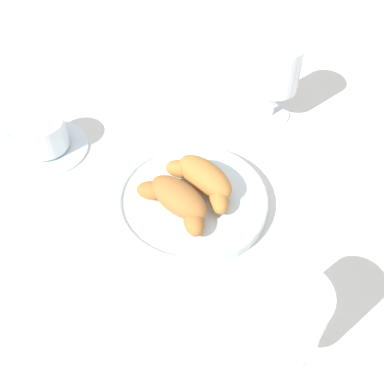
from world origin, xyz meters
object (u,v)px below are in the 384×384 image
Objects in this scene: coffee_cup_near at (43,137)px; croissant_large at (203,179)px; croissant_small at (177,199)px; juice_glass_right at (290,315)px; juice_glass_left at (277,70)px; pastry_plate at (192,200)px.

croissant_large is at bearing -145.58° from coffee_cup_near.
croissant_small is 0.96× the size of juice_glass_right.
juice_glass_left and juice_glass_right have the same top height.
croissant_large is (0.01, -0.02, 0.03)m from pastry_plate.
pastry_plate is 0.04m from croissant_large.
pastry_plate is 0.27m from juice_glass_left.
croissant_small is 0.96× the size of juice_glass_left.
pastry_plate is at bearing 103.02° from croissant_large.
juice_glass_right is (-0.25, 0.06, 0.05)m from croissant_large.
juice_glass_right is at bearing 170.66° from pastry_plate.
juice_glass_right reaches higher than coffee_cup_near.
juice_glass_left is at bearing -110.92° from coffee_cup_near.
coffee_cup_near reaches higher than pastry_plate.
juice_glass_right reaches higher than pastry_plate.
croissant_large is at bearing 113.26° from juice_glass_left.
juice_glass_left is (0.10, -0.23, 0.08)m from pastry_plate.
coffee_cup_near is 0.97× the size of juice_glass_left.
croissant_large is 0.23m from juice_glass_left.
croissant_small is at bearing -156.75° from coffee_cup_near.
coffee_cup_near is at bearing 23.25° from croissant_small.
croissant_small is (-0.01, 0.03, 0.03)m from pastry_plate.
juice_glass_left is at bearing -68.77° from croissant_small.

